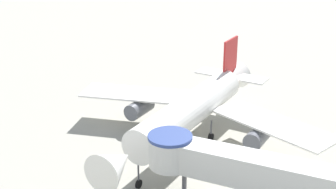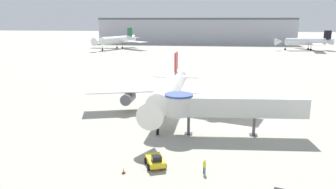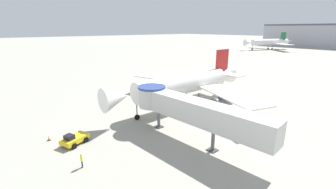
# 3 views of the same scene
# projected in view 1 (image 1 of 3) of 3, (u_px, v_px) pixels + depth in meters

# --- Properties ---
(ground_plane) EXTENTS (800.00, 800.00, 0.00)m
(ground_plane) POSITION_uv_depth(u_px,v_px,m) (200.00, 151.00, 52.13)
(ground_plane) COLOR #9E9B8E
(main_airplane) EXTENTS (32.09, 29.88, 10.03)m
(main_airplane) POSITION_uv_depth(u_px,v_px,m) (192.00, 110.00, 52.36)
(main_airplane) COLOR white
(main_airplane) RESTS_ON ground_plane
(jet_bridge) EXTENTS (20.43, 4.84, 6.07)m
(jet_bridge) POSITION_uv_depth(u_px,v_px,m) (241.00, 167.00, 40.26)
(jet_bridge) COLOR silver
(jet_bridge) RESTS_ON ground_plane
(traffic_cone_starboard_wing) EXTENTS (0.51, 0.51, 0.83)m
(traffic_cone_starboard_wing) POSITION_uv_depth(u_px,v_px,m) (297.00, 170.00, 47.62)
(traffic_cone_starboard_wing) COLOR black
(traffic_cone_starboard_wing) RESTS_ON ground_plane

